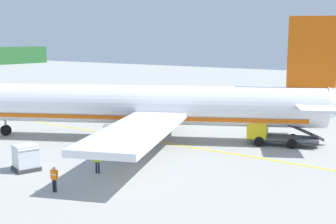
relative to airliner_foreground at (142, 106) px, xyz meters
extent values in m
cylinder|color=white|center=(-0.27, 0.50, 0.11)|extent=(20.31, 33.55, 3.80)
cube|color=white|center=(-7.39, -5.57, -0.56)|extent=(16.63, 10.47, 0.50)
cylinder|color=slate|center=(-5.82, -2.69, -1.76)|extent=(3.45, 3.86, 2.20)
cube|color=white|center=(8.74, 3.04, -0.56)|extent=(15.94, 12.94, 0.50)
cylinder|color=slate|center=(5.47, 3.34, -1.76)|extent=(3.45, 3.86, 2.20)
cube|color=#D8590C|center=(7.50, -14.05, 5.26)|extent=(2.39, 4.05, 6.50)
cube|color=white|center=(7.50, -14.05, 0.51)|extent=(10.68, 7.72, 0.24)
cube|color=#D8590C|center=(-0.27, 0.50, -0.94)|extent=(18.45, 30.28, 0.36)
cylinder|color=black|center=(-6.71, 12.57, -2.84)|extent=(0.83, 1.14, 1.10)
cylinder|color=gray|center=(-6.71, 12.57, -2.04)|extent=(0.20, 0.20, 0.50)
cylinder|color=black|center=(-1.85, -2.05, -2.84)|extent=(0.83, 1.14, 1.10)
cylinder|color=gray|center=(-1.85, -2.05, -2.04)|extent=(0.20, 0.20, 0.50)
cylinder|color=black|center=(2.73, 0.40, -2.84)|extent=(0.83, 1.14, 1.10)
cylinder|color=gray|center=(2.73, 0.40, -2.04)|extent=(0.20, 0.20, 0.50)
cube|color=yellow|center=(5.04, -10.03, -1.89)|extent=(2.65, 2.39, 1.80)
cube|color=#192333|center=(4.78, -9.22, -1.53)|extent=(1.78, 0.65, 0.94)
cube|color=#4C4C51|center=(6.04, -13.09, -2.67)|extent=(3.53, 5.09, 0.24)
cube|color=#2D2D33|center=(6.16, -13.47, -1.69)|extent=(2.34, 4.82, 2.02)
cube|color=#262628|center=(5.76, -12.24, -2.87)|extent=(3.46, 6.60, 0.16)
cylinder|color=black|center=(4.09, -10.66, -2.94)|extent=(0.54, 0.94, 0.90)
cylinder|color=black|center=(6.18, -9.98, -2.94)|extent=(0.54, 0.94, 0.90)
cylinder|color=black|center=(4.99, -13.43, -2.94)|extent=(0.54, 0.94, 0.90)
cylinder|color=black|center=(7.08, -12.75, -2.94)|extent=(0.54, 0.94, 0.90)
cube|color=#333338|center=(-13.31, 0.50, -3.24)|extent=(2.24, 2.24, 0.30)
cube|color=silver|center=(-13.31, 0.50, -2.26)|extent=(1.99, 1.99, 1.65)
cube|color=silver|center=(-13.48, -0.03, -1.59)|extent=(1.71, 1.10, 0.57)
cylinder|color=#191E33|center=(-10.76, -4.37, -2.96)|extent=(0.14, 0.14, 0.86)
cylinder|color=#191E33|center=(-10.66, -4.51, -2.96)|extent=(0.14, 0.14, 0.86)
cube|color=#CCE519|center=(-10.71, -4.44, -2.21)|extent=(0.43, 0.49, 0.65)
cube|color=silver|center=(-10.71, -4.44, -2.17)|extent=(0.44, 0.50, 0.06)
sphere|color=tan|center=(-10.71, -4.44, -1.77)|extent=(0.23, 0.23, 0.23)
cylinder|color=#CCE519|center=(-10.86, -4.22, -2.17)|extent=(0.09, 0.09, 0.61)
cylinder|color=#CCE519|center=(-10.56, -4.66, -2.17)|extent=(0.09, 0.09, 0.61)
cylinder|color=#191E33|center=(-15.27, -5.15, -2.97)|extent=(0.14, 0.14, 0.84)
cylinder|color=#191E33|center=(-15.29, -4.98, -2.97)|extent=(0.14, 0.14, 0.84)
cube|color=orange|center=(-15.28, -5.07, -2.23)|extent=(0.29, 0.47, 0.63)
cube|color=silver|center=(-15.28, -5.07, -2.20)|extent=(0.30, 0.48, 0.06)
sphere|color=tan|center=(-15.28, -5.07, -1.80)|extent=(0.23, 0.23, 0.23)
cylinder|color=orange|center=(-15.24, -5.33, -2.20)|extent=(0.09, 0.09, 0.60)
cylinder|color=orange|center=(-15.32, -4.80, -2.20)|extent=(0.09, 0.09, 0.60)
cube|color=yellow|center=(0.17, -4.50, -3.39)|extent=(0.30, 60.00, 0.01)
camera|label=1|loc=(-33.46, -27.10, 6.36)|focal=47.50mm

